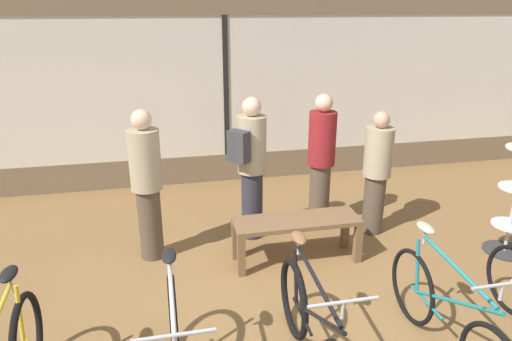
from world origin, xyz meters
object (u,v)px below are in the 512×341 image
(display_bench, at_px, (297,227))
(bicycle_center, at_px, (313,335))
(bicycle_right, at_px, (446,317))
(customer_mid_floor, at_px, (377,169))
(customer_by_window, at_px, (147,183))
(customer_near_bench, at_px, (321,159))
(customer_near_rack, at_px, (251,165))

(display_bench, bearing_deg, bicycle_center, -102.77)
(bicycle_right, height_order, customer_mid_floor, customer_mid_floor)
(bicycle_center, xyz_separation_m, customer_by_window, (-1.21, 2.10, 0.53))
(display_bench, bearing_deg, customer_near_bench, 55.36)
(bicycle_center, height_order, customer_by_window, customer_by_window)
(bicycle_right, height_order, customer_near_bench, customer_near_bench)
(bicycle_center, xyz_separation_m, customer_near_bench, (0.92, 2.46, 0.53))
(bicycle_center, xyz_separation_m, customer_near_rack, (-0.00, 2.34, 0.57))
(bicycle_center, height_order, customer_mid_floor, customer_mid_floor)
(customer_mid_floor, bearing_deg, customer_near_bench, 155.09)
(bicycle_right, xyz_separation_m, customer_mid_floor, (0.45, 2.20, 0.45))
(customer_by_window, bearing_deg, bicycle_right, -42.81)
(customer_near_rack, bearing_deg, customer_mid_floor, -6.48)
(bicycle_center, relative_size, display_bench, 1.25)
(customer_mid_floor, bearing_deg, customer_near_rack, 173.52)
(display_bench, bearing_deg, customer_by_window, 164.99)
(customer_near_rack, xyz_separation_m, customer_near_bench, (0.92, 0.11, -0.03))
(customer_by_window, xyz_separation_m, customer_mid_floor, (2.75, 0.07, -0.07))
(bicycle_center, height_order, customer_near_bench, customer_near_bench)
(customer_mid_floor, bearing_deg, customer_by_window, -178.64)
(customer_near_bench, bearing_deg, customer_by_window, -170.52)
(bicycle_right, distance_m, customer_by_window, 3.19)
(display_bench, xyz_separation_m, customer_near_bench, (0.54, 0.78, 0.50))
(bicycle_center, bearing_deg, customer_near_rack, 90.05)
(bicycle_right, relative_size, customer_near_rack, 0.99)
(bicycle_center, relative_size, customer_mid_floor, 1.12)
(bicycle_right, height_order, customer_by_window, customer_by_window)
(customer_near_bench, bearing_deg, display_bench, -124.64)
(bicycle_right, bearing_deg, customer_near_bench, 94.08)
(customer_near_rack, relative_size, customer_by_window, 1.02)
(bicycle_center, distance_m, display_bench, 1.72)
(display_bench, distance_m, customer_mid_floor, 1.33)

